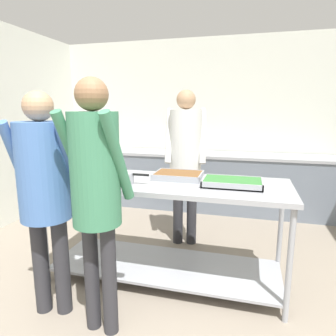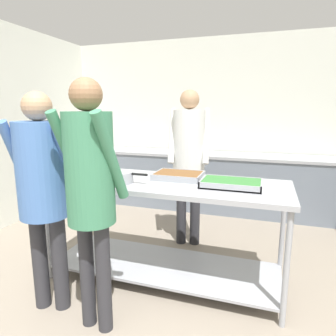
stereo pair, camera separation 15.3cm
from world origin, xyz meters
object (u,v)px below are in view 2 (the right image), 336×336
serving_tray_vegetables (231,184)px  guest_serving_right (43,181)px  water_bottle (103,142)px  serving_tray_roast (179,176)px  plate_stack (103,171)px  guest_serving_left (90,180)px  sauce_pan (120,177)px  cook_behind_counter (189,151)px

serving_tray_vegetables → guest_serving_right: 1.46m
water_bottle → serving_tray_roast: bearing=-45.5°
plate_stack → serving_tray_roast: 0.78m
serving_tray_vegetables → guest_serving_left: guest_serving_left is taller
plate_stack → sauce_pan: (0.35, -0.30, 0.03)m
plate_stack → water_bottle: bearing=120.1°
serving_tray_roast → guest_serving_left: 0.97m
sauce_pan → guest_serving_right: guest_serving_right is taller
sauce_pan → plate_stack: bearing=139.6°
serving_tray_roast → cook_behind_counter: 0.66m
serving_tray_roast → guest_serving_right: guest_serving_right is taller
serving_tray_roast → cook_behind_counter: cook_behind_counter is taller
serving_tray_vegetables → guest_serving_right: (-1.30, -0.67, 0.08)m
serving_tray_vegetables → water_bottle: (-2.42, 2.11, 0.03)m
serving_tray_roast → plate_stack: bearing=-179.0°
plate_stack → serving_tray_vegetables: bearing=-5.8°
sauce_pan → serving_tray_roast: 0.53m
serving_tray_roast → cook_behind_counter: (-0.07, 0.64, 0.14)m
cook_behind_counter → serving_tray_vegetables: bearing=-54.3°
plate_stack → sauce_pan: size_ratio=0.70×
guest_serving_left → guest_serving_right: (-0.46, 0.08, -0.06)m
cook_behind_counter → water_bottle: cook_behind_counter is taller
serving_tray_vegetables → water_bottle: bearing=139.0°
guest_serving_right → water_bottle: size_ratio=7.51×
sauce_pan → guest_serving_right: 0.63m
serving_tray_vegetables → guest_serving_left: bearing=-137.8°
guest_serving_left → water_bottle: size_ratio=7.82×
serving_tray_vegetables → cook_behind_counter: cook_behind_counter is taller
cook_behind_counter → guest_serving_left: bearing=-100.1°
plate_stack → serving_tray_roast: (0.78, 0.01, 0.00)m
guest_serving_left → water_bottle: guest_serving_left is taller
sauce_pan → cook_behind_counter: bearing=69.0°
serving_tray_roast → guest_serving_right: 1.15m
guest_serving_left → water_bottle: (-1.59, 2.87, -0.11)m
sauce_pan → guest_serving_left: size_ratio=0.21×
serving_tray_vegetables → plate_stack: bearing=174.2°
plate_stack → cook_behind_counter: cook_behind_counter is taller
guest_serving_left → guest_serving_right: guest_serving_left is taller
serving_tray_vegetables → sauce_pan: bearing=-169.7°
guest_serving_right → water_bottle: 3.00m
plate_stack → cook_behind_counter: size_ratio=0.15×
cook_behind_counter → sauce_pan: bearing=-111.0°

